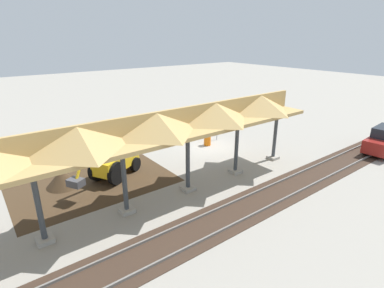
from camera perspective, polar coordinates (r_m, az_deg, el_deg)
ground_plane at (r=24.02m, az=3.18°, el=-0.57°), size 120.00×120.00×0.00m
dirt_work_zone at (r=19.56m, az=-18.60°, el=-6.58°), size 9.17×7.00×0.01m
platform_canopy at (r=14.93m, az=-6.79°, el=3.39°), size 20.40×3.20×4.90m
rail_tracks at (r=19.14m, az=19.19°, el=-7.18°), size 60.00×2.58×0.15m
stop_sign at (r=25.29m, az=4.81°, el=3.88°), size 0.73×0.27×2.02m
backhoe at (r=19.18m, az=-14.58°, el=-2.58°), size 5.20×3.64×2.82m
dirt_mound at (r=19.47m, az=-23.30°, el=-7.36°), size 3.79×3.79×2.12m
concrete_pipe at (r=26.41m, az=1.95°, el=2.52°), size 1.31×1.23×1.01m
traffic_barrel at (r=24.28m, az=2.94°, el=0.79°), size 0.56×0.56×0.90m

